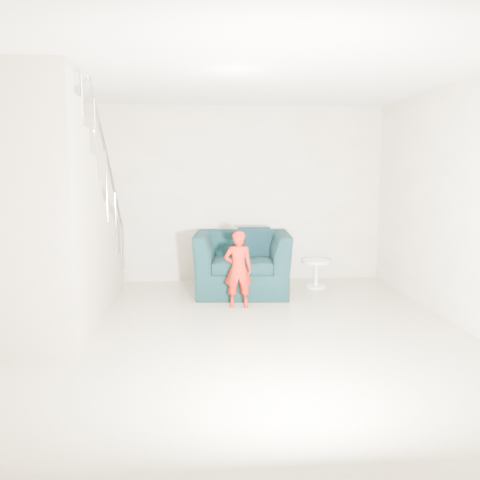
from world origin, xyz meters
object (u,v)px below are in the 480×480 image
Objects in this scene: toddler at (238,269)px; staircase at (50,241)px; armchair at (242,263)px; side_table at (316,269)px.

staircase is at bearing 17.64° from toddler.
armchair is at bearing 31.14° from staircase.
staircase reaches higher than armchair.
toddler is at bearing -93.91° from armchair.
side_table is 3.75m from staircase.
toddler is 0.27× the size of staircase.
side_table is (1.11, 0.20, -0.15)m from armchair.
toddler is 2.34× the size of side_table.
armchair is 1.35× the size of toddler.
toddler is 2.24m from staircase.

